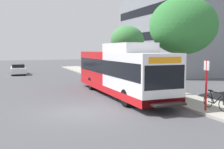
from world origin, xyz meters
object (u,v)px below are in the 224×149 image
(parked_car_far_lane, at_px, (18,69))
(street_tree_near_stop, at_px, (183,26))
(transit_bus, at_px, (120,71))
(bicycle_parked, at_px, (216,101))
(bus_stop_sign_pole, at_px, (206,81))
(street_tree_mid_block, at_px, (127,40))

(parked_car_far_lane, bearing_deg, street_tree_near_stop, -64.57)
(transit_bus, bearing_deg, bicycle_parked, -67.52)
(bus_stop_sign_pole, height_order, street_tree_near_stop, street_tree_near_stop)
(bicycle_parked, bearing_deg, transit_bus, 112.48)
(parked_car_far_lane, bearing_deg, street_tree_mid_block, -50.51)
(transit_bus, relative_size, bus_stop_sign_pole, 4.71)
(transit_bus, distance_m, parked_car_far_lane, 20.07)
(transit_bus, distance_m, bicycle_parked, 7.02)
(bicycle_parked, distance_m, parked_car_far_lane, 26.95)
(transit_bus, xyz_separation_m, street_tree_near_stop, (3.81, -1.92, 3.12))
(bus_stop_sign_pole, bearing_deg, bicycle_parked, -4.35)
(bicycle_parked, height_order, street_tree_mid_block, street_tree_mid_block)
(bus_stop_sign_pole, bearing_deg, street_tree_near_stop, 68.31)
(street_tree_near_stop, xyz_separation_m, parked_car_far_lane, (-9.98, 20.99, -4.17))
(bus_stop_sign_pole, xyz_separation_m, parked_car_far_lane, (-8.21, 25.42, -0.99))
(street_tree_mid_block, bearing_deg, parked_car_far_lane, 129.49)
(bus_stop_sign_pole, bearing_deg, transit_bus, 107.84)
(bicycle_parked, xyz_separation_m, parked_car_far_lane, (-8.82, 25.47, 0.10))
(transit_bus, bearing_deg, parked_car_far_lane, 107.92)
(street_tree_mid_block, bearing_deg, transit_bus, -118.40)
(transit_bus, height_order, parked_car_far_lane, transit_bus)
(bus_stop_sign_pole, bearing_deg, street_tree_mid_block, 82.59)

